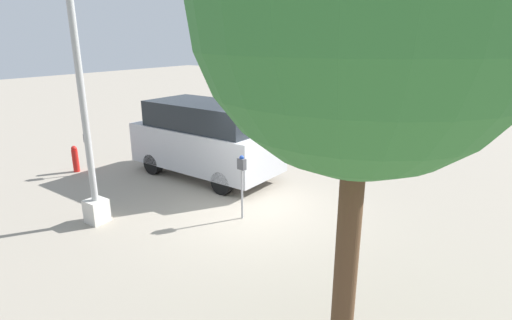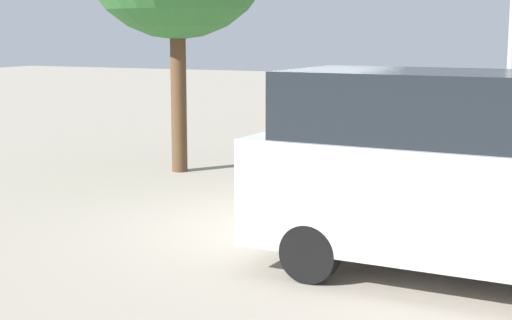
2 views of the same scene
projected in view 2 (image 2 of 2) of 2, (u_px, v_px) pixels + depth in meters
ground_plane at (294, 224)px, 11.23m from camera, size 80.00×80.00×0.00m
parking_meter_near at (298, 140)px, 11.45m from camera, size 0.21×0.14×1.56m
lamp_post at (510, 103)px, 12.08m from camera, size 0.44×0.44×5.42m
parked_van at (462, 170)px, 8.59m from camera, size 4.72×2.22×2.30m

